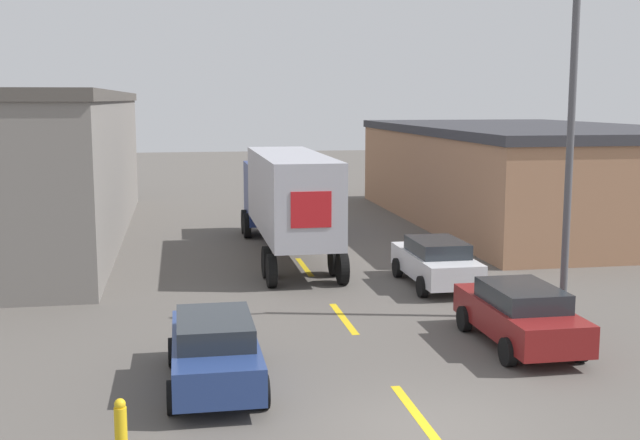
# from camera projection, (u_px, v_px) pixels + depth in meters

# --- Properties ---
(ground_plane) EXTENTS (160.00, 160.00, 0.00)m
(ground_plane) POSITION_uv_depth(u_px,v_px,m) (428.00, 430.00, 14.65)
(ground_plane) COLOR #56514C
(road_centerline) EXTENTS (0.20, 17.15, 0.01)m
(road_centerline) POSITION_uv_depth(u_px,v_px,m) (343.00, 318.00, 22.12)
(road_centerline) COLOR gold
(road_centerline) RESTS_ON ground_plane
(warehouse_left) EXTENTS (8.43, 24.84, 6.32)m
(warehouse_left) POSITION_uv_depth(u_px,v_px,m) (24.00, 166.00, 34.49)
(warehouse_left) COLOR slate
(warehouse_left) RESTS_ON ground_plane
(warehouse_right) EXTENTS (11.50, 21.50, 4.75)m
(warehouse_right) POSITION_uv_depth(u_px,v_px,m) (527.00, 174.00, 39.26)
(warehouse_right) COLOR #9E7051
(warehouse_right) RESTS_ON ground_plane
(semi_truck) EXTENTS (2.63, 12.54, 4.02)m
(semi_truck) POSITION_uv_depth(u_px,v_px,m) (286.00, 194.00, 30.75)
(semi_truck) COLOR navy
(semi_truck) RESTS_ON ground_plane
(parked_car_right_near) EXTENTS (1.97, 4.55, 1.53)m
(parked_car_right_near) POSITION_uv_depth(u_px,v_px,m) (519.00, 314.00, 19.55)
(parked_car_right_near) COLOR maroon
(parked_car_right_near) RESTS_ON ground_plane
(parked_car_left_near) EXTENTS (1.97, 4.55, 1.53)m
(parked_car_left_near) POSITION_uv_depth(u_px,v_px,m) (215.00, 349.00, 16.78)
(parked_car_left_near) COLOR navy
(parked_car_left_near) RESTS_ON ground_plane
(parked_car_right_mid) EXTENTS (1.97, 4.55, 1.53)m
(parked_car_right_mid) POSITION_uv_depth(u_px,v_px,m) (436.00, 261.00, 25.88)
(parked_car_right_mid) COLOR silver
(parked_car_right_mid) RESTS_ON ground_plane
(street_lamp) EXTENTS (3.04, 0.32, 8.93)m
(street_lamp) POSITION_uv_depth(u_px,v_px,m) (559.00, 130.00, 21.37)
(street_lamp) COLOR #4C4C51
(street_lamp) RESTS_ON ground_plane
(fire_hydrant) EXTENTS (0.22, 0.22, 0.89)m
(fire_hydrant) POSITION_uv_depth(u_px,v_px,m) (121.00, 423.00, 13.84)
(fire_hydrant) COLOR gold
(fire_hydrant) RESTS_ON ground_plane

